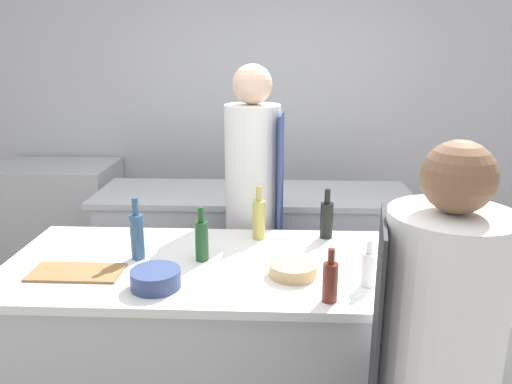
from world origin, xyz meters
TOP-DOWN VIEW (x-y plane):
  - wall_back at (0.00, 2.13)m, footprint 8.00×0.06m
  - prep_counter at (0.00, 0.00)m, footprint 2.36×0.90m
  - pass_counter at (-0.05, 1.21)m, footprint 2.22×0.68m
  - oven_range at (-1.74, 1.75)m, footprint 0.97×0.65m
  - chef_at_stove at (-0.03, 0.68)m, footprint 0.35×0.33m
  - bottle_olive_oil at (0.50, -0.21)m, footprint 0.06×0.06m
  - bottle_vinegar at (0.38, 0.35)m, footprint 0.07×0.07m
  - bottle_wine at (0.02, 0.32)m, footprint 0.07×0.07m
  - bottle_cooking_oil at (-0.24, 0.03)m, footprint 0.06×0.06m
  - bottle_sauce at (-0.56, 0.03)m, footprint 0.07×0.07m
  - bottle_water at (0.33, -0.35)m, footprint 0.06×0.06m
  - bowl_mixing_large at (-0.40, -0.27)m, footprint 0.21×0.21m
  - bowl_prep_small at (0.19, -0.12)m, footprint 0.22×0.22m
  - cup at (1.05, -0.34)m, footprint 0.08×0.08m
  - cutting_board at (-0.79, -0.15)m, footprint 0.41×0.20m

SIDE VIEW (x-z plane):
  - prep_counter at x=0.00m, z-range 0.00..0.91m
  - pass_counter at x=-0.05m, z-range 0.00..0.91m
  - oven_range at x=-1.74m, z-range 0.00..0.96m
  - cutting_board at x=-0.79m, z-range 0.90..0.92m
  - chef_at_stove at x=-0.03m, z-range 0.02..1.82m
  - bowl_prep_small at x=0.19m, z-range 0.90..0.96m
  - cup at x=1.05m, z-range 0.90..0.98m
  - bowl_mixing_large at x=-0.40m, z-range 0.90..0.98m
  - bottle_olive_oil at x=0.50m, z-range 0.88..1.09m
  - bottle_water at x=0.33m, z-range 0.88..1.11m
  - bottle_cooking_oil at x=-0.24m, z-range 0.88..1.14m
  - bottle_vinegar at x=0.38m, z-range 0.88..1.15m
  - bottle_wine at x=0.02m, z-range 0.87..1.17m
  - bottle_sauce at x=-0.56m, z-range 0.87..1.18m
  - wall_back at x=0.00m, z-range 0.00..2.80m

